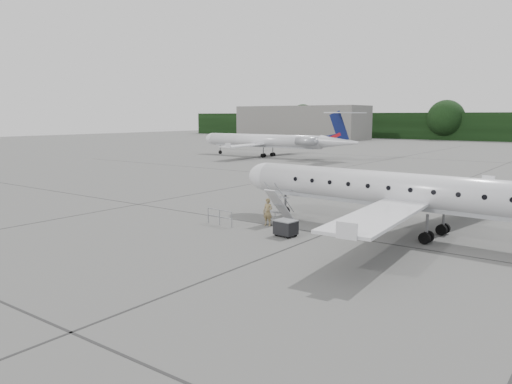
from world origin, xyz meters
The scene contains 8 objects.
ground centered at (0.00, 0.00, 0.00)m, with size 320.00×320.00×0.00m, color #5E5E5B.
terminal_building centered at (-70.00, 110.00, 5.00)m, with size 40.00×14.00×10.00m, color slate.
main_regional_jet centered at (1.23, 6.44, 3.66)m, with size 28.57×20.57×7.33m, color silver, non-canonical shape.
airstair centered at (-7.41, 4.71, 1.15)m, with size 0.85×2.16×2.30m, color silver, non-canonical shape.
passenger centered at (-7.47, 3.48, 0.89)m, with size 0.65×0.43×1.78m, color olive.
safety_railing centered at (-10.06, 1.75, 0.50)m, with size 2.20×0.08×1.00m, color gray, non-canonical shape.
baggage_cart centered at (-4.97, 1.76, 0.51)m, with size 1.19×0.96×1.03m, color black, non-canonical shape.
bg_regional_left centered at (-39.97, 48.09, 3.85)m, with size 29.38×21.15×7.71m, color silver, non-canonical shape.
Camera 1 is at (10.63, -22.20, 6.99)m, focal length 35.00 mm.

